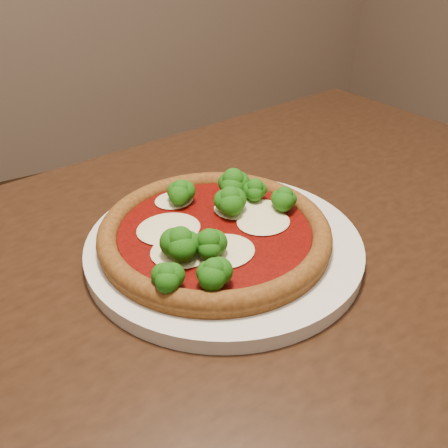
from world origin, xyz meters
TOP-DOWN VIEW (x-y plane):
  - dining_table at (-0.01, 0.07)m, footprint 1.37×0.92m
  - plate at (0.04, 0.11)m, footprint 0.33×0.33m
  - pizza at (0.03, 0.11)m, footprint 0.27×0.27m

SIDE VIEW (x-z plane):
  - dining_table at x=-0.01m, z-range 0.27..1.02m
  - plate at x=0.04m, z-range 0.75..0.77m
  - pizza at x=0.03m, z-range 0.75..0.81m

